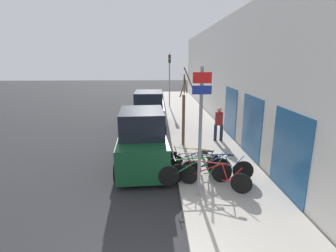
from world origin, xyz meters
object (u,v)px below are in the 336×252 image
object	(u,v)px
bicycle_0	(214,177)
bicycle_2	(217,169)
pedestrian_near	(219,122)
street_tree	(184,112)
signpost	(200,128)
parked_car_1	(149,112)
bicycle_4	(194,165)
traffic_light	(170,73)
bicycle_5	(197,162)
parked_car_0	(142,141)
bicycle_1	(196,173)
bicycle_3	(196,167)

from	to	relation	value
bicycle_0	bicycle_2	size ratio (longest dim) A/B	0.88
pedestrian_near	street_tree	size ratio (longest dim) A/B	0.47
signpost	bicycle_0	size ratio (longest dim) A/B	1.77
signpost	parked_car_1	xyz separation A→B (m)	(-1.72, 8.45, -1.20)
bicycle_2	pedestrian_near	bearing A→B (deg)	-9.79
bicycle_4	traffic_light	bearing A→B (deg)	3.43
signpost	bicycle_5	size ratio (longest dim) A/B	1.71
bicycle_0	signpost	bearing A→B (deg)	153.58
street_tree	bicycle_5	bearing A→B (deg)	-86.95
bicycle_2	bicycle_5	size ratio (longest dim) A/B	1.10
parked_car_0	parked_car_1	bearing A→B (deg)	85.65
parked_car_1	signpost	bearing A→B (deg)	-78.42
street_tree	parked_car_0	bearing A→B (deg)	-129.07
bicycle_2	bicycle_4	distance (m)	0.83
bicycle_5	parked_car_0	xyz separation A→B (m)	(-2.04, 0.97, 0.50)
parked_car_1	bicycle_0	bearing A→B (deg)	-74.06
bicycle_4	street_tree	bearing A→B (deg)	2.94
bicycle_1	bicycle_4	xyz separation A→B (m)	(0.04, 0.68, -0.03)
signpost	pedestrian_near	distance (m)	5.92
parked_car_1	pedestrian_near	size ratio (longest dim) A/B	2.60
bicycle_3	traffic_light	bearing A→B (deg)	-29.02
signpost	bicycle_5	xyz separation A→B (m)	(0.22, 1.73, -1.72)
bicycle_2	parked_car_0	distance (m)	3.13
parked_car_0	pedestrian_near	xyz separation A→B (m)	(3.67, 2.81, 0.10)
bicycle_3	bicycle_4	world-z (taller)	bicycle_3
bicycle_4	parked_car_1	distance (m)	7.24
signpost	parked_car_0	distance (m)	3.48
bicycle_4	parked_car_0	distance (m)	2.31
bicycle_0	bicycle_4	world-z (taller)	bicycle_0
bicycle_0	bicycle_4	distance (m)	1.12
parked_car_0	pedestrian_near	distance (m)	4.62
bicycle_3	pedestrian_near	size ratio (longest dim) A/B	1.16
bicycle_1	bicycle_2	distance (m)	0.79
signpost	bicycle_2	world-z (taller)	signpost
bicycle_2	traffic_light	world-z (taller)	traffic_light
signpost	street_tree	bearing A→B (deg)	89.49
bicycle_2	pedestrian_near	size ratio (longest dim) A/B	1.44
signpost	bicycle_3	distance (m)	2.16
bicycle_0	bicycle_3	xyz separation A→B (m)	(-0.45, 0.85, 0.00)
bicycle_0	bicycle_5	size ratio (longest dim) A/B	0.96
bicycle_4	parked_car_0	xyz separation A→B (m)	(-1.89, 1.24, 0.52)
bicycle_0	parked_car_0	distance (m)	3.31
bicycle_4	parked_car_0	world-z (taller)	parked_car_0
bicycle_5	parked_car_0	size ratio (longest dim) A/B	0.52
signpost	bicycle_5	world-z (taller)	signpost
bicycle_3	traffic_light	distance (m)	14.57
bicycle_2	pedestrian_near	xyz separation A→B (m)	(1.07, 4.48, 0.58)
signpost	bicycle_5	distance (m)	2.45
parked_car_1	street_tree	size ratio (longest dim) A/B	1.21
bicycle_0	traffic_light	bearing A→B (deg)	27.16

